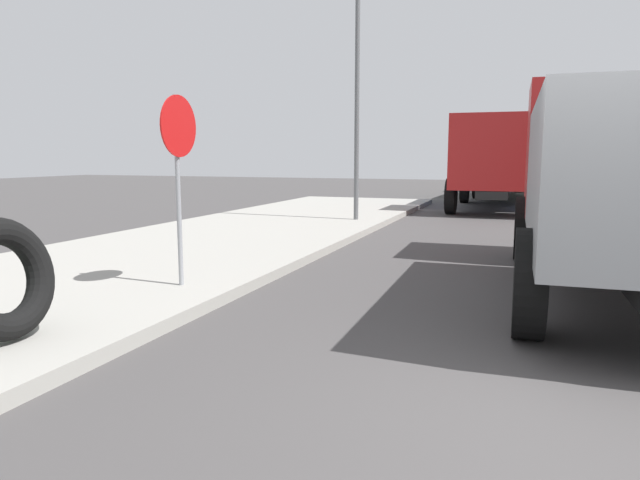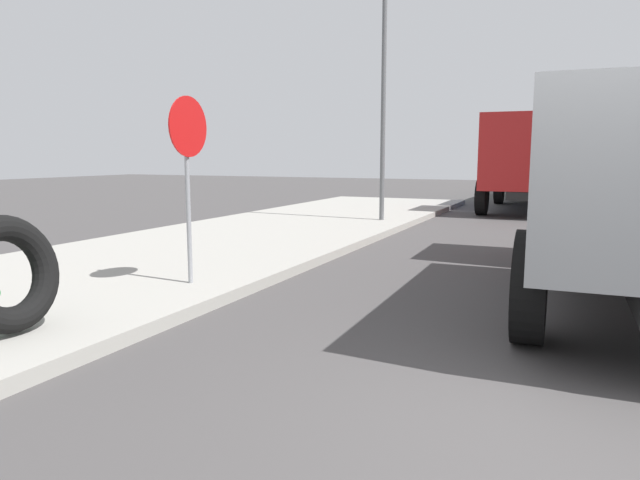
% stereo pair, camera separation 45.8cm
% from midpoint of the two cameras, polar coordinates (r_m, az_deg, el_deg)
% --- Properties ---
extents(ground_plane, '(80.00, 80.00, 0.00)m').
position_cam_midpoint_polar(ground_plane, '(4.31, 24.14, -17.07)').
color(ground_plane, '#423F3F').
extents(loose_tire, '(1.12, 0.48, 1.14)m').
position_cam_midpoint_polar(loose_tire, '(5.94, -30.95, -3.34)').
color(loose_tire, black).
rests_on(loose_tire, sidewalk_curb).
extents(stop_sign, '(0.76, 0.08, 2.39)m').
position_cam_midpoint_polar(stop_sign, '(7.50, -15.56, 8.15)').
color(stop_sign, gray).
rests_on(stop_sign, sidewalk_curb).
extents(dump_truck_gray, '(7.05, 2.92, 3.00)m').
position_cam_midpoint_polar(dump_truck_gray, '(8.43, 27.13, 6.16)').
color(dump_truck_gray, slate).
rests_on(dump_truck_gray, ground).
extents(dump_truck_blue, '(7.03, 2.87, 3.00)m').
position_cam_midpoint_polar(dump_truck_blue, '(20.26, 16.52, 7.48)').
color(dump_truck_blue, '#1E3899').
rests_on(dump_truck_blue, ground).
extents(dump_truck_green, '(7.10, 3.04, 3.00)m').
position_cam_midpoint_polar(dump_truck_green, '(27.66, 18.16, 7.56)').
color(dump_truck_green, '#237033').
rests_on(dump_truck_green, ground).
extents(dump_truck_orange, '(7.08, 2.98, 3.00)m').
position_cam_midpoint_polar(dump_truck_orange, '(37.29, 20.58, 7.54)').
color(dump_truck_orange, orange).
rests_on(dump_truck_orange, ground).
extents(street_light_pole, '(0.12, 0.12, 6.62)m').
position_cam_midpoint_polar(street_light_pole, '(15.05, 2.80, 14.68)').
color(street_light_pole, '#595B5E').
rests_on(street_light_pole, sidewalk_curb).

